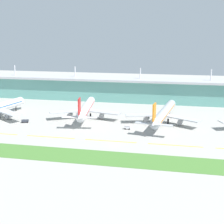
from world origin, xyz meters
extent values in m
plane|color=#A8A59E|center=(0.00, 0.00, 0.00)|extent=(600.00, 600.00, 0.00)
cube|color=#5B9E93|center=(0.00, 114.76, 8.77)|extent=(280.00, 28.00, 17.54)
cube|color=#B2B2B7|center=(0.00, 114.76, 18.44)|extent=(288.00, 34.00, 1.80)
cylinder|color=silver|center=(-112.00, 109.16, 23.84)|extent=(0.90, 0.90, 9.00)
cylinder|color=silver|center=(-56.00, 109.16, 23.84)|extent=(0.90, 0.90, 9.00)
cylinder|color=silver|center=(0.00, 109.16, 23.84)|extent=(0.90, 0.90, 9.00)
cylinder|color=silver|center=(56.00, 109.16, 23.84)|extent=(0.90, 0.90, 9.00)
cone|color=white|center=(-84.20, 65.93, 6.50)|extent=(6.14, 4.93, 5.51)
cube|color=#B7BABF|center=(-78.05, 33.06, 5.20)|extent=(23.90, 18.61, 0.70)
cylinder|color=gray|center=(-78.97, 34.70, 2.40)|extent=(3.96, 5.00, 3.20)
cylinder|color=black|center=(-85.68, 57.87, 1.80)|extent=(0.70, 0.70, 3.60)
cylinder|color=white|center=(-29.36, 49.95, 6.50)|extent=(12.90, 51.96, 5.80)
cone|color=white|center=(-33.21, 77.51, 6.50)|extent=(6.01, 4.72, 5.51)
cone|color=white|center=(-25.37, 21.41, 7.70)|extent=(5.80, 7.25, 5.72)
cube|color=red|center=(-25.51, 22.40, 14.15)|extent=(1.58, 6.44, 9.50)
cube|color=white|center=(-30.88, 21.14, 7.50)|extent=(10.35, 4.55, 0.36)
cube|color=white|center=(-19.99, 22.66, 7.50)|extent=(10.35, 4.55, 0.36)
cube|color=#B7BABF|center=(-40.63, 43.91, 5.20)|extent=(24.19, 17.88, 0.70)
cylinder|color=gray|center=(-39.64, 45.51, 2.40)|extent=(3.79, 4.90, 3.20)
cube|color=#B7BABF|center=(-16.86, 47.23, 5.20)|extent=(24.93, 12.42, 0.70)
cylinder|color=gray|center=(-18.25, 48.50, 2.40)|extent=(3.79, 4.90, 3.20)
cylinder|color=black|center=(-32.04, 69.14, 1.80)|extent=(0.70, 0.70, 3.60)
cylinder|color=black|center=(-32.11, 46.54, 1.80)|extent=(1.10, 1.10, 3.60)
cylinder|color=black|center=(-25.77, 47.43, 1.80)|extent=(1.10, 1.10, 3.60)
cube|color=red|center=(-29.36, 49.95, 6.90)|extent=(12.22, 46.85, 0.60)
cylinder|color=#ADB2BC|center=(23.09, 47.42, 6.50)|extent=(13.48, 58.07, 5.80)
cone|color=#ADB2BC|center=(27.22, 78.05, 6.50)|extent=(6.00, 4.70, 5.51)
cone|color=#ADB2BC|center=(18.82, 15.80, 7.70)|extent=(5.77, 7.23, 5.72)
cube|color=orange|center=(18.96, 16.79, 14.15)|extent=(1.55, 6.44, 9.50)
cube|color=#ADB2BC|center=(13.44, 17.03, 7.50)|extent=(10.34, 4.51, 0.36)
cube|color=#ADB2BC|center=(24.34, 15.56, 7.50)|extent=(10.34, 4.51, 0.36)
cube|color=#B7BABF|center=(10.60, 44.64, 5.20)|extent=(24.94, 12.52, 0.70)
cylinder|color=gray|center=(11.99, 45.91, 2.40)|extent=(3.77, 4.89, 3.20)
cube|color=#B7BABF|center=(34.39, 41.43, 5.20)|extent=(24.22, 17.79, 0.70)
cylinder|color=gray|center=(33.39, 43.02, 2.40)|extent=(3.77, 4.89, 3.20)
cylinder|color=black|center=(25.99, 68.91, 1.80)|extent=(0.70, 0.70, 3.60)
cylinder|color=black|center=(19.52, 44.88, 1.80)|extent=(1.10, 1.10, 3.60)
cylinder|color=black|center=(25.86, 44.02, 1.80)|extent=(1.10, 1.10, 3.60)
cube|color=orange|center=(23.09, 47.42, 6.90)|extent=(12.74, 52.35, 0.60)
cube|color=yellow|center=(-37.00, 4.55, 0.02)|extent=(28.00, 0.70, 0.04)
cube|color=yellow|center=(-3.00, 4.55, 0.02)|extent=(28.00, 0.70, 0.04)
cube|color=yellow|center=(31.00, 4.55, 0.02)|extent=(28.00, 0.70, 0.04)
cube|color=#477A33|center=(0.00, -19.78, 0.05)|extent=(300.00, 18.00, 0.10)
cube|color=silver|center=(2.48, 28.03, 1.25)|extent=(3.68, 1.97, 1.60)
cube|color=silver|center=(2.48, 28.03, 2.40)|extent=(3.32, 1.96, 0.16)
cylinder|color=black|center=(3.78, 28.78, 0.45)|extent=(0.92, 0.39, 0.90)
cylinder|color=black|center=(3.70, 27.16, 0.45)|extent=(0.92, 0.39, 0.90)
cylinder|color=black|center=(1.27, 28.90, 0.45)|extent=(0.92, 0.39, 0.90)
cylinder|color=black|center=(1.19, 27.29, 0.45)|extent=(0.92, 0.39, 0.90)
cube|color=#333842|center=(-64.56, 29.57, 1.15)|extent=(4.96, 3.80, 1.40)
cylinder|color=black|center=(-63.50, 31.12, 0.45)|extent=(0.97, 0.64, 0.90)
cylinder|color=black|center=(-62.74, 29.10, 0.45)|extent=(0.97, 0.64, 0.90)
cylinder|color=black|center=(-66.38, 30.04, 0.45)|extent=(0.97, 0.64, 0.90)
cylinder|color=black|center=(-65.62, 28.01, 0.45)|extent=(0.97, 0.64, 0.90)
camera|label=1|loc=(31.23, -157.17, 56.34)|focal=52.22mm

